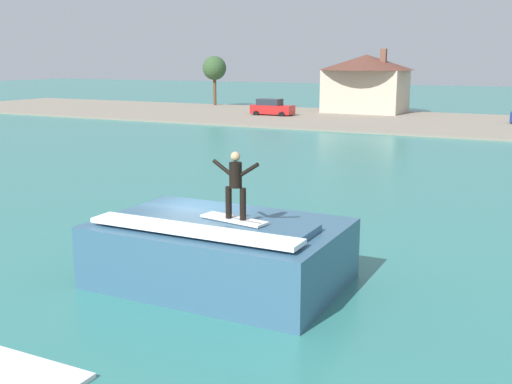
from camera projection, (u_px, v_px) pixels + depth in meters
ground_plane at (197, 259)px, 18.36m from camera, size 260.00×260.00×0.00m
wave_crest at (220, 251)px, 16.28m from camera, size 6.34×4.21×1.86m
surfboard at (234, 219)px, 15.57m from camera, size 1.91×0.81×0.06m
surfer at (236, 182)px, 15.28m from camera, size 1.30×0.32×1.72m
shoreline_bank at (448, 123)px, 56.30m from camera, size 120.00×20.96×0.19m
car_near_shore at (272, 108)px, 63.31m from camera, size 4.42×2.03×1.86m
house_with_chimney at (366, 80)px, 66.37m from camera, size 10.25×10.25×6.93m
tree_tall_bare at (214, 69)px, 76.18m from camera, size 2.94×2.94×6.24m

